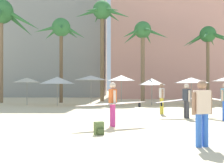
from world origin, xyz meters
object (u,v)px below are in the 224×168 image
(cafe_umbrella_2, at_px, (91,78))
(palm_tree_far_left, at_px, (61,32))
(palm_tree_right, at_px, (208,39))
(person_mid_center, at_px, (224,100))
(person_far_right, at_px, (113,103))
(palm_tree_left, at_px, (0,18))
(beach_towel, at_px, (130,137))
(cafe_umbrella_7, at_px, (121,78))
(cafe_umbrella_0, at_px, (152,82))
(person_near_left, at_px, (202,110))
(person_near_right, at_px, (162,97))
(backpack, at_px, (99,129))
(palm_tree_center, at_px, (143,36))
(palm_tree_far_right, at_px, (102,17))
(cafe_umbrella_4, at_px, (191,80))
(cafe_umbrella_1, at_px, (27,80))
(person_mid_right, at_px, (186,99))
(cafe_umbrella_6, at_px, (57,80))

(cafe_umbrella_2, bearing_deg, palm_tree_far_left, 138.22)
(palm_tree_right, xyz_separation_m, person_mid_center, (-3.81, -13.01, -5.12))
(cafe_umbrella_2, distance_m, person_far_right, 11.00)
(palm_tree_left, relative_size, beach_towel, 6.16)
(cafe_umbrella_2, distance_m, cafe_umbrella_7, 2.51)
(cafe_umbrella_0, relative_size, cafe_umbrella_2, 0.81)
(palm_tree_right, relative_size, person_mid_center, 2.68)
(cafe_umbrella_0, distance_m, person_near_left, 13.79)
(palm_tree_right, distance_m, person_near_right, 13.29)
(palm_tree_left, height_order, palm_tree_right, palm_tree_left)
(person_far_right, bearing_deg, backpack, 57.82)
(beach_towel, bearing_deg, palm_tree_left, 126.06)
(person_near_right, bearing_deg, cafe_umbrella_2, 124.49)
(beach_towel, bearing_deg, palm_tree_right, 63.84)
(palm_tree_center, relative_size, person_near_left, 4.54)
(palm_tree_far_right, distance_m, person_mid_center, 16.69)
(cafe_umbrella_2, distance_m, cafe_umbrella_4, 8.01)
(cafe_umbrella_7, xyz_separation_m, person_mid_center, (4.57, -8.26, -1.22))
(person_far_right, bearing_deg, person_near_right, -139.11)
(cafe_umbrella_1, relative_size, person_mid_right, 0.70)
(person_mid_right, bearing_deg, cafe_umbrella_4, 56.31)
(palm_tree_far_left, distance_m, cafe_umbrella_2, 5.87)
(cafe_umbrella_6, relative_size, person_far_right, 0.96)
(cafe_umbrella_2, height_order, person_mid_right, cafe_umbrella_2)
(palm_tree_right, distance_m, person_near_left, 19.87)
(palm_tree_right, xyz_separation_m, backpack, (-9.29, -16.51, -5.84))
(person_mid_center, bearing_deg, backpack, -92.56)
(person_near_right, bearing_deg, cafe_umbrella_4, 60.33)
(palm_tree_far_right, relative_size, cafe_umbrella_0, 4.63)
(cafe_umbrella_0, bearing_deg, palm_tree_center, 92.63)
(palm_tree_left, distance_m, cafe_umbrella_4, 17.56)
(cafe_umbrella_0, distance_m, person_far_right, 11.01)
(person_mid_center, relative_size, person_far_right, 0.97)
(cafe_umbrella_0, distance_m, cafe_umbrella_1, 10.04)
(cafe_umbrella_6, distance_m, person_mid_center, 12.24)
(cafe_umbrella_6, height_order, backpack, cafe_umbrella_6)
(cafe_umbrella_1, relative_size, backpack, 5.24)
(cafe_umbrella_6, distance_m, person_near_right, 8.83)
(cafe_umbrella_4, bearing_deg, backpack, -117.93)
(cafe_umbrella_4, relative_size, cafe_umbrella_7, 1.15)
(cafe_umbrella_7, height_order, person_mid_center, cafe_umbrella_7)
(cafe_umbrella_6, xyz_separation_m, beach_towel, (4.96, -11.59, -1.96))
(cafe_umbrella_6, bearing_deg, palm_tree_far_right, 62.03)
(palm_tree_far_left, xyz_separation_m, person_far_right, (4.93, -13.44, -5.53))
(cafe_umbrella_1, relative_size, cafe_umbrella_6, 0.82)
(cafe_umbrella_1, height_order, person_mid_center, cafe_umbrella_1)
(palm_tree_far_left, relative_size, cafe_umbrella_1, 3.51)
(palm_tree_far_right, height_order, cafe_umbrella_0, palm_tree_far_right)
(palm_tree_center, height_order, cafe_umbrella_4, palm_tree_center)
(palm_tree_far_left, height_order, cafe_umbrella_6, palm_tree_far_left)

